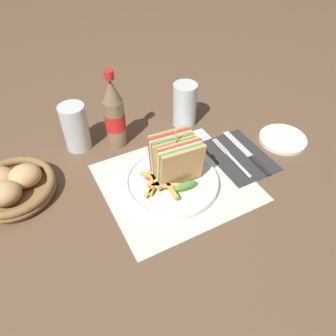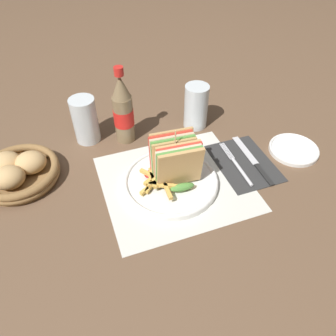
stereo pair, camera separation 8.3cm
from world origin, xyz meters
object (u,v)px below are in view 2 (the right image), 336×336
object	(u,v)px
club_sandwich	(177,160)
side_saucer	(294,149)
coke_bottle_near	(123,111)
bread_basket	(18,172)
plate_main	(171,181)
glass_near	(196,106)
glass_far	(86,123)
knife	(253,160)
fork	(239,167)

from	to	relation	value
club_sandwich	side_saucer	distance (m)	0.37
coke_bottle_near	bread_basket	size ratio (longest dim) A/B	1.11
bread_basket	coke_bottle_near	bearing A→B (deg)	13.41
plate_main	side_saucer	bearing A→B (deg)	0.40
bread_basket	glass_near	bearing A→B (deg)	7.13
club_sandwich	glass_far	bearing A→B (deg)	125.66
club_sandwich	side_saucer	xyz separation A→B (m)	(0.36, -0.00, -0.07)
knife	coke_bottle_near	distance (m)	0.39
knife	bread_basket	world-z (taller)	bread_basket
coke_bottle_near	side_saucer	size ratio (longest dim) A/B	1.64
fork	knife	distance (m)	0.05
side_saucer	knife	bearing A→B (deg)	179.52
coke_bottle_near	knife	bearing A→B (deg)	-35.88
coke_bottle_near	glass_far	bearing A→B (deg)	160.80
club_sandwich	fork	bearing A→B (deg)	-5.31
club_sandwich	coke_bottle_near	size ratio (longest dim) A/B	0.64
fork	knife	world-z (taller)	fork
side_saucer	bread_basket	bearing A→B (deg)	168.64
fork	coke_bottle_near	size ratio (longest dim) A/B	0.78
bread_basket	fork	bearing A→B (deg)	-16.31
glass_far	glass_near	bearing A→B (deg)	-7.53
fork	coke_bottle_near	world-z (taller)	coke_bottle_near
plate_main	side_saucer	distance (m)	0.38
fork	bread_basket	size ratio (longest dim) A/B	0.86
coke_bottle_near	side_saucer	world-z (taller)	coke_bottle_near
fork	bread_basket	distance (m)	0.58
bread_basket	plate_main	bearing A→B (deg)	-22.62
fork	side_saucer	size ratio (longest dim) A/B	1.27
bread_basket	side_saucer	bearing A→B (deg)	-11.36
glass_near	bread_basket	xyz separation A→B (m)	(-0.53, -0.07, -0.04)
club_sandwich	bread_basket	bearing A→B (deg)	159.01
plate_main	coke_bottle_near	world-z (taller)	coke_bottle_near
side_saucer	fork	bearing A→B (deg)	-175.82
glass_far	club_sandwich	bearing A→B (deg)	-54.34
plate_main	fork	world-z (taller)	plate_main
coke_bottle_near	fork	bearing A→B (deg)	-42.99
glass_near	glass_far	bearing A→B (deg)	172.47
knife	bread_basket	size ratio (longest dim) A/B	1.01
fork	coke_bottle_near	distance (m)	0.36
plate_main	bread_basket	world-z (taller)	bread_basket
coke_bottle_near	glass_near	xyz separation A→B (m)	(0.22, -0.01, -0.03)
coke_bottle_near	side_saucer	distance (m)	0.50
glass_near	bread_basket	distance (m)	0.53
plate_main	coke_bottle_near	xyz separation A→B (m)	(-0.06, 0.22, 0.09)
club_sandwich	glass_far	xyz separation A→B (m)	(-0.18, 0.26, -0.01)
glass_near	fork	bearing A→B (deg)	-82.53
knife	glass_near	bearing A→B (deg)	112.31
glass_near	bread_basket	bearing A→B (deg)	-172.87
glass_near	coke_bottle_near	bearing A→B (deg)	178.29
plate_main	knife	bearing A→B (deg)	0.88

